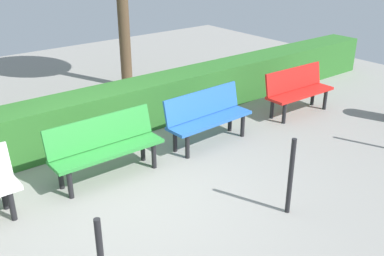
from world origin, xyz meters
TOP-DOWN VIEW (x-y plane):
  - ground_plane at (0.00, 0.00)m, footprint 17.08×17.08m
  - bench_red at (-4.02, -0.62)m, footprint 1.48×0.50m
  - bench_blue at (-1.82, -0.67)m, footprint 1.54×0.53m
  - bench_green at (0.00, -0.70)m, footprint 1.60×0.47m
  - hedge_row at (-0.91, -1.93)m, footprint 13.08×0.69m
  - railing_post_mid at (-1.30, 1.49)m, footprint 0.06×0.06m

SIDE VIEW (x-z plane):
  - ground_plane at x=0.00m, z-range 0.00..0.00m
  - hedge_row at x=-0.91m, z-range 0.00..0.80m
  - bench_red at x=-4.02m, z-range 0.05..0.91m
  - bench_blue at x=-1.82m, z-range 0.05..0.91m
  - bench_green at x=0.00m, z-range 0.05..0.91m
  - railing_post_mid at x=-1.30m, z-range 0.00..1.00m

